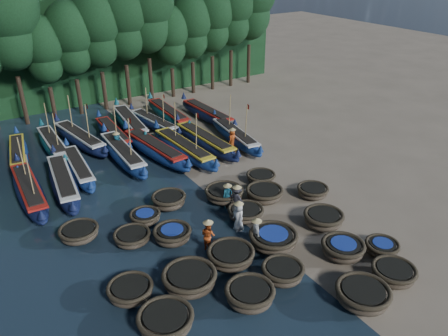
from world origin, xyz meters
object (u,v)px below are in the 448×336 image
long_boat_12 (80,138)px  fisherman_0 (239,215)px  coracle_7 (283,272)px  coracle_23 (224,194)px  fisherman_2 (208,234)px  coracle_12 (231,256)px  long_boat_5 (155,149)px  coracle_5 (165,320)px  coracle_3 (363,295)px  coracle_15 (132,237)px  coracle_4 (394,273)px  long_boat_8 (235,136)px  fisherman_5 (117,143)px  coracle_19 (313,191)px  coracle_22 (169,200)px  long_boat_16 (168,114)px  long_boat_3 (78,167)px  long_boat_13 (113,134)px  coracle_18 (264,193)px  long_boat_17 (207,114)px  long_boat_4 (123,153)px  long_boat_1 (29,191)px  long_boat_2 (63,182)px  coracle_9 (382,247)px  coracle_10 (130,290)px  coracle_13 (273,239)px  long_boat_7 (205,141)px  coracle_16 (172,234)px  long_boat_15 (154,123)px  long_boat_6 (184,148)px  long_boat_11 (53,144)px  coracle_11 (189,279)px  fisherman_4 (256,231)px  fisherman_6 (232,138)px  coracle_14 (323,219)px  coracle_20 (79,233)px  coracle_21 (145,217)px  coracle_6 (250,294)px  long_boat_14 (130,123)px  coracle_8 (343,249)px  coracle_17 (246,213)px  long_boat_10 (18,153)px

long_boat_12 → fisherman_0: 16.00m
coracle_7 → coracle_23: coracle_7 is taller
fisherman_0 → fisherman_2: bearing=-71.6°
coracle_12 → long_boat_5: (2.00, 12.75, 0.16)m
long_boat_12 → coracle_5: bearing=-106.2°
coracle_3 → coracle_15: 11.28m
coracle_4 → long_boat_8: size_ratio=0.29×
long_boat_12 → fisherman_5: long_boat_12 is taller
coracle_19 → long_boat_5: 11.70m
coracle_22 → long_boat_16: bearing=63.5°
long_boat_3 → long_boat_13: bearing=50.9°
coracle_18 → long_boat_17: size_ratio=0.29×
coracle_18 → long_boat_4: 10.81m
long_boat_8 → coracle_3: bearing=-99.0°
coracle_15 → long_boat_1: 8.16m
long_boat_17 → coracle_22: bearing=-131.8°
coracle_3 → coracle_7: bearing=122.2°
long_boat_2 → coracle_9: bearing=-45.9°
coracle_4 → coracle_10: size_ratio=0.94×
coracle_13 → long_boat_1: (-9.24, 11.50, 0.09)m
long_boat_7 → fisherman_0: bearing=-113.8°
coracle_18 → fisherman_2: bearing=-157.2°
long_boat_5 → long_boat_13: size_ratio=1.13×
coracle_16 → long_boat_15: 15.70m
long_boat_6 → long_boat_11: size_ratio=1.10×
coracle_13 → coracle_23: 5.10m
coracle_23 → coracle_11: bearing=-134.6°
fisherman_4 → fisherman_6: 11.69m
coracle_10 → coracle_16: size_ratio=1.16×
long_boat_4 → fisherman_4: size_ratio=5.13×
coracle_14 → long_boat_4: size_ratio=0.27×
coracle_18 → long_boat_17: (4.02, 13.22, 0.12)m
coracle_20 → coracle_21: coracle_20 is taller
coracle_22 → fisherman_4: 5.97m
long_boat_6 → long_boat_11: (-7.63, 5.95, -0.05)m
coracle_3 → coracle_11: coracle_11 is taller
coracle_6 → coracle_15: (-2.53, 6.63, -0.11)m
long_boat_8 → long_boat_14: bearing=137.3°
coracle_22 → coracle_23: (3.10, -1.07, -0.03)m
fisherman_4 → coracle_8: bearing=-114.7°
coracle_12 → coracle_22: bearing=92.1°
coracle_8 → fisherman_2: fisherman_2 is taller
long_boat_4 → fisherman_0: 11.39m
coracle_18 → coracle_17: bearing=-154.3°
long_boat_6 → fisherman_0: (-1.93, -9.65, 0.31)m
long_boat_17 → fisherman_2: bearing=-122.7°
coracle_23 → fisherman_6: (4.49, 5.80, 0.42)m
long_boat_11 → long_boat_17: 12.76m
coracle_12 → coracle_23: size_ratio=0.85×
coracle_9 → long_boat_10: long_boat_10 is taller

